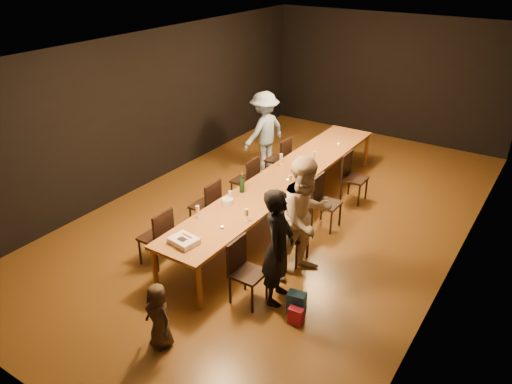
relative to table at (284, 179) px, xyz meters
The scene contains 30 objects.
ground 0.70m from the table, ahead, with size 10.00×10.00×0.00m, color #402710.
room_shell 1.38m from the table, ahead, with size 6.04×10.04×3.02m.
table is the anchor object (origin of this frame).
chair_right_0 2.56m from the table, 70.50° to the right, with size 0.42×0.42×0.93m, color black, non-canonical shape.
chair_right_1 1.49m from the table, 54.69° to the right, with size 0.42×0.42×0.93m, color black, non-canonical shape.
chair_right_2 0.88m from the table, ahead, with size 0.42×0.42×0.93m, color black, non-canonical shape.
chair_right_3 1.49m from the table, 54.69° to the left, with size 0.42×0.42×0.93m, color black, non-canonical shape.
chair_left_0 2.56m from the table, 109.50° to the right, with size 0.42×0.42×0.93m, color black, non-canonical shape.
chair_left_1 1.49m from the table, 125.31° to the right, with size 0.42×0.42×0.93m, color black, non-canonical shape.
chair_left_2 0.88m from the table, behind, with size 0.42×0.42×0.93m, color black, non-canonical shape.
chair_left_3 1.49m from the table, 125.31° to the left, with size 0.42×0.42×0.93m, color black, non-canonical shape.
woman_birthday 2.43m from the table, 61.70° to the right, with size 0.61×0.40×1.68m, color black.
woman_tan 1.82m from the table, 50.40° to the right, with size 0.90×0.70×1.86m, color beige.
man_blue 2.16m from the table, 131.85° to the left, with size 1.09×0.63×1.69m, color #8CACD9.
child 3.71m from the table, 83.64° to the right, with size 0.43×0.28×0.87m, color #423325.
gift_bag_red 2.99m from the table, 56.52° to the right, with size 0.19×0.11×0.23m, color #C51D42.
gift_bag_blue 2.77m from the table, 55.97° to the right, with size 0.24×0.16×0.30m, color #2662A5.
birthday_cake 2.65m from the table, 91.03° to the right, with size 0.41×0.35×0.09m.
plate_stack 1.42m from the table, 98.95° to the right, with size 0.18×0.18×0.10m, color white.
champagne_bottle 0.98m from the table, 107.18° to the right, with size 0.09×0.09×0.36m, color black, non-canonical shape.
ice_bucket 0.46m from the table, 83.08° to the left, with size 0.18×0.18×0.20m, color silver.
wineglass_0 2.03m from the table, 99.50° to the right, with size 0.06×0.06×0.21m, color beige, non-canonical shape.
wineglass_1 1.71m from the table, 78.91° to the right, with size 0.06×0.06×0.21m, color beige, non-canonical shape.
wineglass_2 1.36m from the table, 99.04° to the right, with size 0.06×0.06×0.21m, color silver, non-canonical shape.
wineglass_3 0.44m from the table, 46.78° to the right, with size 0.06×0.06×0.21m, color beige, non-canonical shape.
wineglass_4 0.57m from the table, 126.72° to the left, with size 0.06×0.06×0.21m, color silver, non-canonical shape.
wineglass_5 0.89m from the table, 80.98° to the left, with size 0.06×0.06×0.21m, color silver, non-canonical shape.
tealight_near 2.04m from the table, 85.79° to the right, with size 0.05×0.05×0.03m, color #B2B7B2.
tealight_mid 0.22m from the table, 43.12° to the right, with size 0.05×0.05×0.03m, color #B2B7B2.
tealight_far 1.93m from the table, 85.54° to the left, with size 0.05×0.05×0.03m, color #B2B7B2.
Camera 1 is at (3.95, -6.96, 4.45)m, focal length 35.00 mm.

